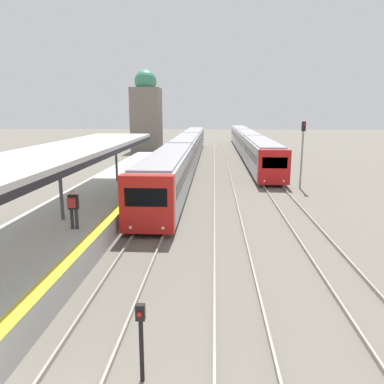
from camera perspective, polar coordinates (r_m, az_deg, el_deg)
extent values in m
cube|color=beige|center=(17.54, -19.74, 5.72)|extent=(4.00, 24.29, 0.20)
cube|color=black|center=(16.90, -13.54, 5.13)|extent=(0.08, 24.29, 0.24)
cylinder|color=#47474C|center=(17.77, -19.38, 0.66)|extent=(0.16, 0.16, 2.96)
cylinder|color=#47474C|center=(26.87, -11.47, 4.82)|extent=(0.16, 0.16, 2.96)
cylinder|color=#2D2D33|center=(16.45, -17.82, -3.92)|extent=(0.14, 0.14, 0.85)
cylinder|color=#2D2D33|center=(16.38, -17.16, -3.95)|extent=(0.14, 0.14, 0.85)
cube|color=black|center=(16.24, -17.65, -1.47)|extent=(0.40, 0.22, 0.60)
sphere|color=tan|center=(16.15, -17.75, -0.08)|extent=(0.22, 0.22, 0.22)
cube|color=#B22828|center=(16.05, -17.91, -1.57)|extent=(0.30, 0.18, 0.40)
cube|color=red|center=(17.53, -6.83, -1.80)|extent=(2.53, 0.70, 2.73)
cube|color=black|center=(17.13, -7.05, -0.83)|extent=(1.97, 0.04, 0.87)
sphere|color=#EFEACC|center=(17.65, -9.37, -5.38)|extent=(0.16, 0.16, 0.16)
sphere|color=#EFEACC|center=(17.39, -4.46, -5.52)|extent=(0.16, 0.16, 0.16)
cube|color=#A8ADB7|center=(25.56, -3.59, 2.69)|extent=(2.53, 15.86, 2.73)
cube|color=gray|center=(25.36, -3.63, 5.87)|extent=(2.23, 15.54, 0.12)
cube|color=black|center=(25.51, -3.59, 3.36)|extent=(2.55, 14.59, 0.71)
cylinder|color=black|center=(21.03, -8.14, -3.09)|extent=(0.12, 0.70, 0.70)
cylinder|color=black|center=(20.71, -2.29, -3.21)|extent=(0.12, 0.70, 0.70)
cylinder|color=black|center=(30.95, -4.39, 1.94)|extent=(0.12, 0.70, 0.70)
cylinder|color=black|center=(30.74, -0.41, 1.91)|extent=(0.12, 0.70, 0.70)
cube|color=#A8ADB7|center=(41.56, -0.89, 6.40)|extent=(2.53, 15.86, 2.73)
cube|color=gray|center=(41.44, -0.90, 8.36)|extent=(2.23, 15.54, 0.12)
cube|color=black|center=(41.53, -0.89, 6.81)|extent=(2.55, 14.59, 0.71)
cylinder|color=black|center=(36.73, -3.16, 3.59)|extent=(0.12, 0.70, 0.70)
cylinder|color=black|center=(36.55, 0.20, 3.56)|extent=(0.12, 0.70, 0.70)
cylinder|color=black|center=(46.89, -1.73, 5.48)|extent=(0.12, 0.70, 0.70)
cylinder|color=black|center=(46.75, 0.90, 5.46)|extent=(0.12, 0.70, 0.70)
cube|color=#A8ADB7|center=(57.68, 0.31, 8.03)|extent=(2.53, 15.86, 2.73)
cube|color=gray|center=(57.59, 0.32, 9.45)|extent=(2.23, 15.54, 0.12)
cube|color=black|center=(57.66, 0.31, 8.33)|extent=(2.55, 14.59, 0.71)
cylinder|color=black|center=(52.74, -1.16, 6.23)|extent=(0.12, 0.70, 0.70)
cylinder|color=black|center=(52.61, 1.19, 6.22)|extent=(0.12, 0.70, 0.70)
cylinder|color=black|center=(62.97, -0.42, 7.21)|extent=(0.12, 0.70, 0.70)
cylinder|color=black|center=(62.87, 1.55, 7.20)|extent=(0.12, 0.70, 0.70)
cube|color=red|center=(29.70, 12.37, 3.73)|extent=(2.46, 0.70, 2.69)
cube|color=black|center=(29.33, 12.51, 4.36)|extent=(1.92, 0.04, 0.86)
sphere|color=#EFEACC|center=(29.43, 10.96, 1.65)|extent=(0.16, 0.16, 0.16)
sphere|color=#EFEACC|center=(29.67, 13.79, 1.60)|extent=(0.16, 0.16, 0.16)
cube|color=silver|center=(37.59, 10.51, 5.54)|extent=(2.46, 15.35, 2.69)
cube|color=gray|center=(37.45, 10.59, 7.68)|extent=(2.16, 15.05, 0.12)
cube|color=black|center=(37.55, 10.53, 5.99)|extent=(2.48, 14.13, 0.70)
cylinder|color=black|center=(32.73, 9.66, 2.37)|extent=(0.12, 0.70, 0.70)
cylinder|color=black|center=(33.03, 13.26, 2.30)|extent=(0.12, 0.70, 0.70)
cylinder|color=black|center=(42.56, 8.24, 4.67)|extent=(0.12, 0.70, 0.70)
cylinder|color=black|center=(42.79, 11.03, 4.61)|extent=(0.12, 0.70, 0.70)
cube|color=silver|center=(53.13, 8.46, 7.52)|extent=(2.46, 15.35, 2.69)
cube|color=gray|center=(53.04, 8.51, 9.03)|extent=(2.16, 15.05, 0.12)
cube|color=black|center=(53.11, 8.47, 7.84)|extent=(2.48, 14.13, 0.70)
cylinder|color=black|center=(48.22, 7.68, 5.56)|extent=(0.12, 0.70, 0.70)
cylinder|color=black|center=(48.42, 10.15, 5.51)|extent=(0.12, 0.70, 0.70)
cylinder|color=black|center=(58.12, 6.97, 6.70)|extent=(0.12, 0.70, 0.70)
cylinder|color=black|center=(58.29, 9.03, 6.66)|extent=(0.12, 0.70, 0.70)
cube|color=silver|center=(68.75, 7.33, 8.59)|extent=(2.46, 15.35, 2.69)
cube|color=gray|center=(68.68, 7.36, 9.76)|extent=(2.16, 15.05, 0.12)
cube|color=black|center=(68.73, 7.34, 8.84)|extent=(2.48, 14.13, 0.70)
cylinder|color=black|center=(63.81, 6.66, 7.20)|extent=(0.12, 0.70, 0.70)
cylinder|color=black|center=(63.96, 8.54, 7.16)|extent=(0.12, 0.70, 0.70)
cylinder|color=black|center=(73.75, 6.23, 7.88)|extent=(0.12, 0.70, 0.70)
cylinder|color=black|center=(73.88, 7.86, 7.84)|extent=(0.12, 0.70, 0.70)
cylinder|color=black|center=(8.93, -7.69, -22.83)|extent=(0.10, 0.10, 1.49)
cube|color=black|center=(8.44, -7.88, -17.69)|extent=(0.20, 0.14, 0.36)
sphere|color=red|center=(8.36, -8.00, -17.99)|extent=(0.11, 0.11, 0.11)
cylinder|color=gray|center=(29.67, 16.40, 5.33)|extent=(0.14, 0.14, 5.10)
cube|color=black|center=(29.50, 16.66, 9.58)|extent=(0.28, 0.20, 0.70)
sphere|color=red|center=(29.38, 16.73, 9.84)|extent=(0.14, 0.14, 0.14)
cube|color=slate|center=(56.98, -6.94, 10.88)|extent=(4.20, 4.20, 9.20)
sphere|color=#3D8966|center=(57.12, -7.09, 16.39)|extent=(3.23, 3.23, 3.23)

